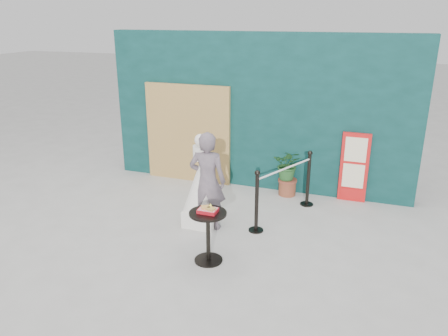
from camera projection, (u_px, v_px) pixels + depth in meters
ground at (196, 261)px, 6.15m from camera, size 60.00×60.00×0.00m
back_wall at (258, 112)px, 8.45m from camera, size 6.00×0.30×3.00m
bamboo_fence at (188, 134)px, 8.87m from camera, size 1.80×0.08×2.00m
woman at (208, 181)px, 6.88m from camera, size 0.62×0.45×1.61m
menu_board at (354, 168)px, 7.96m from camera, size 0.50×0.07×1.30m
statue at (201, 189)px, 7.04m from camera, size 0.60×0.60×1.54m
cafe_table at (208, 229)px, 6.01m from camera, size 0.52×0.52×0.75m
food_basket at (208, 210)px, 5.91m from camera, size 0.26×0.19×0.11m
planter at (288, 169)px, 8.26m from camera, size 0.54×0.47×0.91m
stanchion_barrier at (284, 190)px, 7.35m from camera, size 0.84×1.54×1.03m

